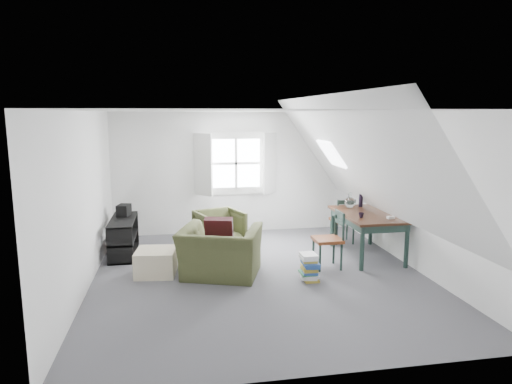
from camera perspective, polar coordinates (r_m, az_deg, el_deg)
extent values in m
plane|color=#515156|center=(7.11, 0.52, -10.47)|extent=(5.50, 5.50, 0.00)
plane|color=white|center=(6.67, 0.55, 10.12)|extent=(5.50, 5.50, 0.00)
plane|color=white|center=(9.46, -2.54, 2.43)|extent=(5.00, 0.00, 5.00)
plane|color=white|center=(4.18, 7.58, -7.15)|extent=(5.00, 0.00, 5.00)
plane|color=white|center=(6.78, -20.70, -1.14)|extent=(0.00, 5.50, 5.50)
plane|color=white|center=(7.64, 19.30, 0.11)|extent=(0.00, 5.50, 5.50)
plane|color=white|center=(6.60, -12.83, 3.57)|extent=(3.19, 5.50, 4.48)
plane|color=white|center=(7.15, 12.87, 4.04)|extent=(3.19, 5.50, 4.48)
cube|color=white|center=(9.42, -2.54, 3.62)|extent=(1.30, 0.04, 1.30)
cube|color=white|center=(9.20, -6.62, 3.41)|extent=(0.35, 0.35, 1.25)
cube|color=white|center=(9.38, 1.72, 3.59)|extent=(0.35, 0.35, 1.25)
cube|color=white|center=(9.41, -2.53, 3.61)|extent=(1.00, 0.02, 1.00)
cube|color=white|center=(9.39, -2.51, 3.60)|extent=(1.08, 0.04, 0.05)
cube|color=white|center=(9.39, -2.51, 3.60)|extent=(0.05, 0.04, 1.08)
cube|color=white|center=(8.36, 9.40, 4.75)|extent=(0.35, 0.75, 0.47)
imported|color=#3C4120|center=(7.14, -4.44, -10.40)|extent=(1.44, 1.34, 0.76)
imported|color=#3C4120|center=(8.51, -4.54, -7.06)|extent=(0.99, 1.00, 0.72)
cube|color=#360E13|center=(7.08, -4.63, -4.84)|extent=(0.48, 0.35, 0.45)
cube|color=#C3B798|center=(7.28, -12.40, -8.56)|extent=(0.66, 0.66, 0.39)
cube|color=black|center=(8.09, 13.79, -2.73)|extent=(0.92, 1.54, 0.04)
cube|color=#1E322B|center=(8.11, 13.77, -3.29)|extent=(0.82, 1.43, 0.12)
cylinder|color=#1E322B|center=(7.43, 13.12, -6.88)|extent=(0.07, 0.07, 0.73)
cylinder|color=#1E322B|center=(7.75, 18.31, -6.42)|extent=(0.07, 0.07, 0.73)
cylinder|color=#1E322B|center=(8.66, 9.55, -4.37)|extent=(0.07, 0.07, 0.73)
cylinder|color=#1E322B|center=(8.94, 14.15, -4.09)|extent=(0.07, 0.07, 0.73)
sphere|color=silver|center=(8.41, 11.66, -1.28)|extent=(0.20, 0.20, 0.20)
cylinder|color=silver|center=(8.39, 11.69, -0.44)|extent=(0.06, 0.06, 0.11)
cylinder|color=black|center=(8.59, 12.96, -1.04)|extent=(0.07, 0.07, 0.23)
cylinder|color=#3F2D1E|center=(8.55, 13.03, 0.64)|extent=(0.03, 0.05, 0.42)
cylinder|color=#3F2D1E|center=(8.57, 13.09, 0.65)|extent=(0.04, 0.06, 0.41)
cylinder|color=#3F2D1E|center=(8.54, 13.00, 0.63)|extent=(0.05, 0.07, 0.41)
imported|color=black|center=(7.72, 12.99, -3.14)|extent=(0.09, 0.09, 0.08)
cube|color=white|center=(7.77, 16.49, -3.07)|extent=(0.12, 0.08, 0.04)
cube|color=#652D14|center=(8.92, 10.74, -3.48)|extent=(0.41, 0.41, 0.05)
cylinder|color=#1E322B|center=(9.19, 11.29, -4.59)|extent=(0.04, 0.04, 0.42)
cylinder|color=#1E322B|center=(8.89, 12.07, -5.10)|extent=(0.04, 0.04, 0.42)
cylinder|color=#1E322B|center=(9.07, 9.33, -4.71)|extent=(0.04, 0.04, 0.42)
cylinder|color=#1E322B|center=(8.77, 10.05, -5.24)|extent=(0.04, 0.04, 0.42)
cylinder|color=#1E322B|center=(8.77, 12.22, -2.33)|extent=(0.04, 0.04, 0.44)
cylinder|color=#1E322B|center=(8.65, 10.19, -2.43)|extent=(0.04, 0.04, 0.44)
cube|color=#1E322B|center=(8.67, 11.25, -1.24)|extent=(0.33, 0.03, 0.08)
cube|color=#1E322B|center=(8.70, 11.22, -2.06)|extent=(0.33, 0.03, 0.06)
cube|color=#652D14|center=(7.44, 8.92, -5.90)|extent=(0.43, 0.43, 0.05)
cylinder|color=#1E322B|center=(7.61, 7.18, -7.40)|extent=(0.04, 0.04, 0.44)
cylinder|color=#1E322B|center=(7.72, 9.69, -7.21)|extent=(0.04, 0.04, 0.44)
cylinder|color=#1E322B|center=(7.29, 8.00, -8.19)|extent=(0.04, 0.04, 0.44)
cylinder|color=#1E322B|center=(7.41, 10.61, -7.98)|extent=(0.04, 0.04, 0.44)
cylinder|color=#1E322B|center=(7.60, 9.94, -3.81)|extent=(0.04, 0.04, 0.47)
cylinder|color=#1E322B|center=(7.28, 10.88, -4.44)|extent=(0.04, 0.04, 0.47)
cube|color=#1E322B|center=(7.40, 10.44, -2.72)|extent=(0.03, 0.35, 0.08)
cube|color=#1E322B|center=(7.43, 10.41, -3.73)|extent=(0.03, 0.35, 0.06)
cube|color=black|center=(8.49, -16.13, -7.34)|extent=(0.42, 1.25, 0.03)
cube|color=black|center=(8.41, -16.23, -5.41)|extent=(0.42, 1.25, 0.03)
cube|color=black|center=(8.34, -16.33, -3.34)|extent=(0.42, 1.25, 0.03)
cube|color=black|center=(7.83, -16.68, -6.56)|extent=(0.42, 0.03, 0.62)
cube|color=black|center=(9.00, -15.83, -4.40)|extent=(0.42, 0.03, 0.62)
cube|color=#264C99|center=(8.12, -16.43, -7.32)|extent=(0.19, 0.21, 0.23)
cube|color=red|center=(8.56, -16.10, -6.40)|extent=(0.19, 0.25, 0.23)
cube|color=white|center=(8.18, -16.42, -4.94)|extent=(0.19, 0.23, 0.21)
cube|color=black|center=(8.56, -16.19, -2.25)|extent=(0.26, 0.32, 0.22)
cube|color=#B29933|center=(6.99, 6.80, -10.76)|extent=(0.21, 0.28, 0.03)
cube|color=white|center=(6.98, 6.54, -10.47)|extent=(0.27, 0.31, 0.03)
cube|color=white|center=(6.96, 6.90, -10.23)|extent=(0.23, 0.30, 0.04)
cube|color=#337F4C|center=(6.94, 6.47, -10.00)|extent=(0.23, 0.28, 0.03)
cube|color=#264C99|center=(6.92, 6.72, -9.84)|extent=(0.25, 0.32, 0.02)
cube|color=#B29933|center=(6.93, 6.66, -9.58)|extent=(0.21, 0.28, 0.03)
cube|color=#B29933|center=(6.94, 6.67, -9.29)|extent=(0.25, 0.31, 0.04)
cube|color=#264C99|center=(6.90, 6.97, -9.09)|extent=(0.25, 0.32, 0.04)
cube|color=#264C99|center=(6.88, 6.81, -8.83)|extent=(0.25, 0.31, 0.03)
cube|color=#B29933|center=(6.91, 6.63, -8.42)|extent=(0.23, 0.29, 0.04)
cube|color=white|center=(6.89, 6.56, -8.14)|extent=(0.23, 0.27, 0.04)
cube|color=white|center=(6.89, 6.60, -7.82)|extent=(0.23, 0.28, 0.03)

